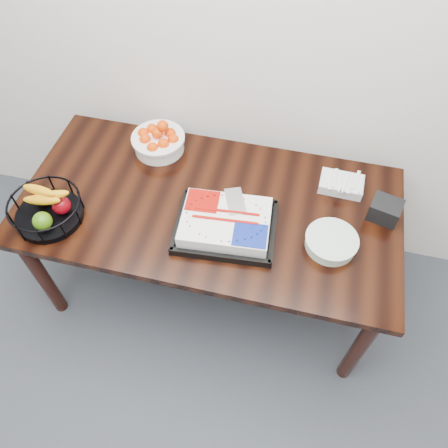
% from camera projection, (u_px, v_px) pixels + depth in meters
% --- Properties ---
extents(table, '(1.80, 0.90, 0.75)m').
position_uv_depth(table, '(209.00, 215.00, 2.14)').
color(table, black).
rests_on(table, ground).
extents(cake_tray, '(0.48, 0.39, 0.09)m').
position_uv_depth(cake_tray, '(226.00, 224.00, 1.94)').
color(cake_tray, black).
rests_on(cake_tray, table).
extents(tangerine_bowl, '(0.27, 0.27, 0.17)m').
position_uv_depth(tangerine_bowl, '(158.00, 138.00, 2.23)').
color(tangerine_bowl, white).
rests_on(tangerine_bowl, table).
extents(fruit_basket, '(0.32, 0.32, 0.17)m').
position_uv_depth(fruit_basket, '(46.00, 208.00, 1.96)').
color(fruit_basket, black).
rests_on(fruit_basket, table).
extents(plate_stack, '(0.23, 0.23, 0.06)m').
position_uv_depth(plate_stack, '(331.00, 242.00, 1.90)').
color(plate_stack, white).
rests_on(plate_stack, table).
extents(fork_bag, '(0.21, 0.14, 0.06)m').
position_uv_depth(fork_bag, '(341.00, 184.00, 2.10)').
color(fork_bag, silver).
rests_on(fork_bag, table).
extents(napkin_box, '(0.16, 0.14, 0.09)m').
position_uv_depth(napkin_box, '(385.00, 210.00, 1.98)').
color(napkin_box, black).
rests_on(napkin_box, table).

